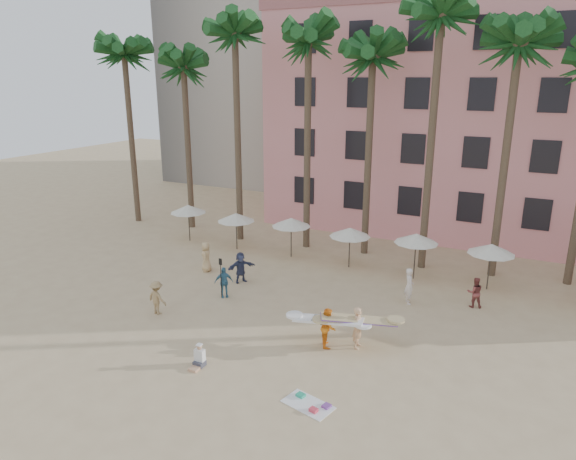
# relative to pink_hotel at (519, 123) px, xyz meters

# --- Properties ---
(ground) EXTENTS (120.00, 120.00, 0.00)m
(ground) POSITION_rel_pink_hotel_xyz_m (-7.00, -26.00, -8.00)
(ground) COLOR #D1B789
(ground) RESTS_ON ground
(pink_hotel) EXTENTS (35.00, 14.00, 16.00)m
(pink_hotel) POSITION_rel_pink_hotel_xyz_m (0.00, 0.00, 0.00)
(pink_hotel) COLOR pink
(pink_hotel) RESTS_ON ground
(palm_row) EXTENTS (44.40, 5.40, 16.30)m
(palm_row) POSITION_rel_pink_hotel_xyz_m (-6.49, -11.00, 4.97)
(palm_row) COLOR brown
(palm_row) RESTS_ON ground
(umbrella_row) EXTENTS (22.50, 2.70, 2.73)m
(umbrella_row) POSITION_rel_pink_hotel_xyz_m (-10.00, -13.50, -5.67)
(umbrella_row) COLOR #332B23
(umbrella_row) RESTS_ON ground
(beach_towel) EXTENTS (1.99, 1.41, 0.14)m
(beach_towel) POSITION_rel_pink_hotel_xyz_m (-4.54, -27.23, -7.97)
(beach_towel) COLOR white
(beach_towel) RESTS_ON ground
(carrier_yellow) EXTENTS (3.21, 2.06, 1.87)m
(carrier_yellow) POSITION_rel_pink_hotel_xyz_m (-4.35, -22.57, -6.95)
(carrier_yellow) COLOR #DFAA7D
(carrier_yellow) RESTS_ON ground
(carrier_white) EXTENTS (3.10, 1.20, 1.75)m
(carrier_white) POSITION_rel_pink_hotel_xyz_m (-5.57, -23.00, -7.06)
(carrier_white) COLOR orange
(carrier_white) RESTS_ON ground
(beachgoers) EXTENTS (16.03, 8.51, 1.92)m
(beachgoers) POSITION_rel_pink_hotel_xyz_m (-10.82, -19.28, -7.13)
(beachgoers) COLOR brown
(beachgoers) RESTS_ON ground
(paddle) EXTENTS (0.18, 0.04, 2.23)m
(paddle) POSITION_rel_pink_hotel_xyz_m (-12.46, -20.86, -6.59)
(paddle) COLOR black
(paddle) RESTS_ON ground
(seated_man) EXTENTS (0.42, 0.73, 0.95)m
(seated_man) POSITION_rel_pink_hotel_xyz_m (-9.60, -26.87, -7.67)
(seated_man) COLOR #3F3F4C
(seated_man) RESTS_ON ground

